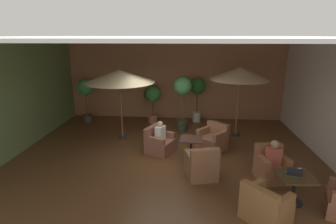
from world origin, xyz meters
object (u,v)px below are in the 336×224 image
armchair_front_right_south (159,143)px  open_laptop (294,173)px  armchair_front_left_east (265,207)px  potted_tree_mid_right (182,93)px  patio_umbrella_center_beige (120,76)px  cafe_table_front_right (191,143)px  armchair_front_left_north (271,167)px  patron_blue_shirt (160,132)px  potted_tree_mid_left (86,92)px  armchair_front_right_east (213,140)px  potted_tree_right_corner (153,97)px  armchair_front_right_north (202,166)px  cafe_table_front_left (295,183)px  potted_tree_left_corner (197,90)px  iced_drink_cup (300,171)px  patron_with_friend (274,154)px  patio_umbrella_tall_red (240,74)px

armchair_front_right_south → open_laptop: bearing=-37.4°
armchair_front_left_east → potted_tree_mid_right: bearing=109.0°
patio_umbrella_center_beige → open_laptop: bearing=-37.2°
cafe_table_front_right → potted_tree_mid_right: 2.76m
armchair_front_left_north → armchair_front_left_east: bearing=-109.0°
patron_blue_shirt → potted_tree_mid_left: bearing=140.2°
cafe_table_front_right → armchair_front_right_east: bearing=49.8°
potted_tree_mid_left → armchair_front_left_north: bearing=-33.5°
potted_tree_right_corner → armchair_front_right_north: bearing=-67.3°
cafe_table_front_left → potted_tree_left_corner: potted_tree_left_corner is taller
patron_blue_shirt → cafe_table_front_right: bearing=-23.9°
armchair_front_left_north → armchair_front_right_east: bearing=126.4°
cafe_table_front_right → iced_drink_cup: size_ratio=6.28×
potted_tree_left_corner → potted_tree_mid_left: (-4.60, -0.44, -0.06)m
cafe_table_front_left → potted_tree_left_corner: 6.11m
armchair_front_right_north → patron_with_friend: size_ratio=1.46×
armchair_front_left_east → patron_blue_shirt: 3.95m
cafe_table_front_left → armchair_front_right_south: armchair_front_right_south is taller
potted_tree_right_corner → cafe_table_front_left: bearing=-54.7°
potted_tree_right_corner → patron_blue_shirt: bearing=-77.9°
cafe_table_front_right → potted_tree_left_corner: 3.80m
armchair_front_right_south → potted_tree_right_corner: bearing=101.4°
potted_tree_mid_right → potted_tree_mid_left: bearing=170.1°
potted_tree_left_corner → patron_with_friend: 5.10m
armchair_front_left_north → cafe_table_front_right: armchair_front_left_north is taller
cafe_table_front_right → patio_umbrella_center_beige: patio_umbrella_center_beige is taller
cafe_table_front_right → potted_tree_mid_left: 5.50m
iced_drink_cup → armchair_front_right_south: bearing=145.2°
armchair_front_left_north → patio_umbrella_center_beige: 5.47m
patio_umbrella_tall_red → potted_tree_mid_right: bearing=168.9°
cafe_table_front_left → patio_umbrella_center_beige: bearing=142.9°
armchair_front_left_east → patron_with_friend: 1.80m
potted_tree_mid_left → patron_with_friend: bearing=-33.8°
patron_blue_shirt → patron_with_friend: (3.00, -1.45, 0.04)m
patio_umbrella_tall_red → potted_tree_mid_right: 2.18m
armchair_front_right_south → iced_drink_cup: size_ratio=9.20×
armchair_front_right_east → armchair_front_right_south: armchair_front_right_east is taller
potted_tree_mid_left → open_laptop: (6.56, -5.25, -0.59)m
armchair_front_right_north → potted_tree_mid_left: (-4.63, 4.31, 0.96)m
cafe_table_front_left → potted_tree_right_corner: 6.65m
cafe_table_front_left → patron_with_friend: patron_with_friend is taller
armchair_front_right_north → patio_umbrella_tall_red: patio_umbrella_tall_red is taller
armchair_front_right_east → armchair_front_right_south: 1.74m
armchair_front_right_east → open_laptop: 3.22m
armchair_front_right_north → patio_umbrella_center_beige: (-2.71, 2.58, 1.88)m
armchair_front_right_east → patron_with_friend: bearing=-54.1°
armchair_front_right_south → potted_tree_right_corner: (-0.60, 2.95, 0.79)m
armchair_front_left_north → patio_umbrella_center_beige: patio_umbrella_center_beige is taller
cafe_table_front_right → patron_blue_shirt: size_ratio=1.13×
patron_blue_shirt → armchair_front_right_north: bearing=-50.3°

